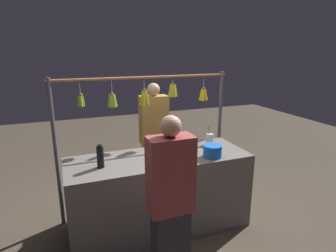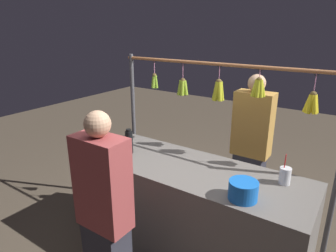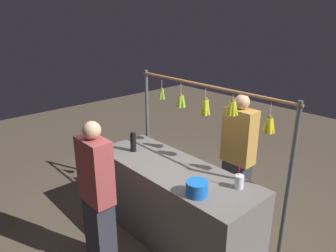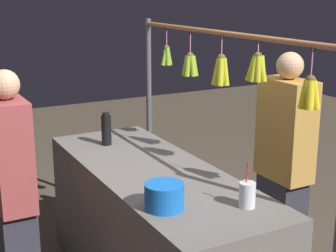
{
  "view_description": "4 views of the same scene",
  "coord_description": "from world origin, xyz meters",
  "px_view_note": "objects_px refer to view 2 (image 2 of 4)",
  "views": [
    {
      "loc": [
        0.99,
        2.79,
        2.06
      ],
      "look_at": [
        -0.11,
        0.0,
        1.24
      ],
      "focal_mm": 30.35,
      "sensor_mm": 36.0,
      "label": 1
    },
    {
      "loc": [
        -1.15,
        2.02,
        2.05
      ],
      "look_at": [
        0.24,
        0.0,
        1.23
      ],
      "focal_mm": 31.77,
      "sensor_mm": 36.0,
      "label": 2
    },
    {
      "loc": [
        -2.24,
        2.11,
        2.47
      ],
      "look_at": [
        0.09,
        0.0,
        1.35
      ],
      "focal_mm": 33.7,
      "sensor_mm": 36.0,
      "label": 3
    },
    {
      "loc": [
        -2.71,
        1.37,
        1.99
      ],
      "look_at": [
        -0.18,
        0.0,
        1.23
      ],
      "focal_mm": 54.65,
      "sensor_mm": 36.0,
      "label": 4
    }
  ],
  "objects_px": {
    "drink_cup": "(285,176)",
    "customer_person": "(105,221)",
    "vendor_person": "(250,151)",
    "blue_bucket": "(243,190)",
    "water_bottle": "(129,142)"
  },
  "relations": [
    {
      "from": "blue_bucket",
      "to": "customer_person",
      "type": "relative_size",
      "value": 0.13
    },
    {
      "from": "vendor_person",
      "to": "drink_cup",
      "type": "bearing_deg",
      "value": 126.26
    },
    {
      "from": "drink_cup",
      "to": "blue_bucket",
      "type": "bearing_deg",
      "value": 64.48
    },
    {
      "from": "drink_cup",
      "to": "customer_person",
      "type": "height_order",
      "value": "customer_person"
    },
    {
      "from": "drink_cup",
      "to": "vendor_person",
      "type": "bearing_deg",
      "value": -53.74
    },
    {
      "from": "drink_cup",
      "to": "vendor_person",
      "type": "xyz_separation_m",
      "value": [
        0.5,
        -0.69,
        -0.17
      ]
    },
    {
      "from": "blue_bucket",
      "to": "vendor_person",
      "type": "relative_size",
      "value": 0.13
    },
    {
      "from": "water_bottle",
      "to": "drink_cup",
      "type": "xyz_separation_m",
      "value": [
        -1.38,
        -0.23,
        -0.05
      ]
    },
    {
      "from": "drink_cup",
      "to": "vendor_person",
      "type": "distance_m",
      "value": 0.87
    },
    {
      "from": "drink_cup",
      "to": "water_bottle",
      "type": "bearing_deg",
      "value": 9.49
    },
    {
      "from": "drink_cup",
      "to": "customer_person",
      "type": "bearing_deg",
      "value": 47.11
    },
    {
      "from": "vendor_person",
      "to": "customer_person",
      "type": "bearing_deg",
      "value": 75.85
    },
    {
      "from": "customer_person",
      "to": "water_bottle",
      "type": "bearing_deg",
      "value": -59.73
    },
    {
      "from": "water_bottle",
      "to": "blue_bucket",
      "type": "distance_m",
      "value": 1.21
    },
    {
      "from": "blue_bucket",
      "to": "drink_cup",
      "type": "height_order",
      "value": "drink_cup"
    }
  ]
}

